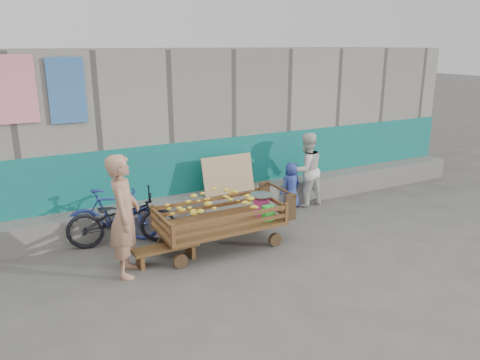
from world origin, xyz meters
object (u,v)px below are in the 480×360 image
woman (306,170)px  banana_cart (218,212)px  child (291,185)px  vendor_man (124,216)px  bicycle_blue (114,215)px  bicycle_dark (122,218)px  bench (166,250)px

woman → banana_cart: bearing=20.7°
banana_cart → child: 2.34m
vendor_man → woman: size_ratio=1.18×
woman → child: (-0.33, 0.01, -0.27)m
vendor_man → bicycle_blue: vendor_man is taller
bicycle_dark → bicycle_blue: bearing=34.4°
child → bicycle_dark: bearing=-2.3°
bench → bicycle_blue: bearing=113.4°
banana_cart → bicycle_blue: banana_cart is taller
vendor_man → child: (3.56, 1.21, -0.40)m
woman → child: bearing=-4.5°
bicycle_dark → bench: bearing=-142.2°
child → banana_cart: bearing=20.9°
bench → vendor_man: size_ratio=0.56×
bench → child: size_ratio=1.07×
woman → bicycle_blue: (-3.77, 0.01, -0.28)m
child → bicycle_blue: child is taller
bench → bicycle_dark: 1.02m
bench → bicycle_dark: bearing=114.0°
bicycle_blue → woman: bearing=-67.6°
vendor_man → bench: bearing=-57.5°
vendor_man → banana_cart: bearing=-61.8°
bicycle_dark → bicycle_blue: same height
woman → bicycle_dark: bearing=0.5°
child → bicycle_dark: child is taller
vendor_man → child: vendor_man is taller
vendor_man → bicycle_dark: size_ratio=1.01×
banana_cart → bench: bearing=-176.6°
bench → bicycle_blue: bicycle_blue is taller
woman → child: 0.43m
child → woman: bearing=172.2°
bench → bicycle_dark: bicycle_dark is taller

